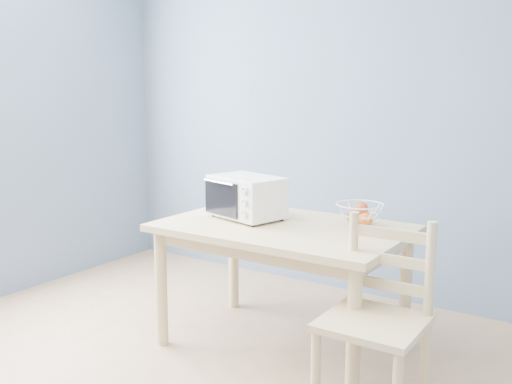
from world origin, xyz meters
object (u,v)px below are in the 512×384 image
Objects in this scene: toaster_oven at (245,196)px; dining_chair at (377,324)px; dining_table at (283,242)px; fruit_basket at (361,214)px.

toaster_oven reaches higher than dining_chair.
fruit_basket is at bearing 31.35° from dining_table.
fruit_basket is (0.67, 0.20, -0.07)m from toaster_oven.
toaster_oven is 0.70m from fruit_basket.
dining_chair is (1.04, -0.45, -0.42)m from toaster_oven.
dining_chair is at bearing -8.30° from toaster_oven.
dining_table is 0.88m from dining_chair.
dining_chair is at bearing -60.33° from fruit_basket.
toaster_oven is at bearing -163.41° from fruit_basket.
dining_table is at bearing 151.08° from dining_chair.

